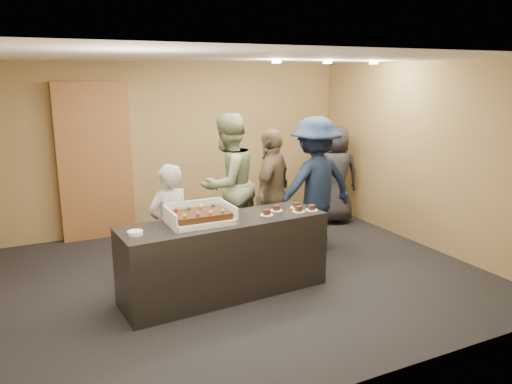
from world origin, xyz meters
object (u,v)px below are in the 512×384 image
(serving_counter, at_px, (225,257))
(cake_box, at_px, (200,219))
(person_brown_extra, at_px, (272,193))
(person_dark_suit, at_px, (336,175))
(person_sage_man, at_px, (228,185))
(person_navy_man, at_px, (315,185))
(sheet_cake, at_px, (200,215))
(person_server_grey, at_px, (170,227))
(plate_stack, at_px, (135,233))
(storage_cabinet, at_px, (95,162))

(serving_counter, relative_size, cake_box, 3.39)
(serving_counter, relative_size, person_brown_extra, 1.34)
(person_dark_suit, bearing_deg, person_sage_man, 29.45)
(serving_counter, xyz_separation_m, person_brown_extra, (1.11, 0.93, 0.45))
(person_navy_man, bearing_deg, sheet_cake, 19.00)
(cake_box, relative_size, person_server_grey, 0.47)
(plate_stack, relative_size, person_server_grey, 0.11)
(cake_box, height_order, person_brown_extra, person_brown_extra)
(person_sage_man, height_order, person_brown_extra, person_sage_man)
(storage_cabinet, height_order, sheet_cake, storage_cabinet)
(serving_counter, height_order, person_dark_suit, person_dark_suit)
(person_navy_man, xyz_separation_m, person_dark_suit, (1.11, 1.06, -0.13))
(person_navy_man, bearing_deg, cake_box, 18.36)
(serving_counter, distance_m, cake_box, 0.57)
(cake_box, height_order, sheet_cake, cake_box)
(serving_counter, distance_m, person_dark_suit, 3.40)
(person_server_grey, bearing_deg, person_navy_man, 173.81)
(storage_cabinet, bearing_deg, sheet_cake, -76.37)
(serving_counter, xyz_separation_m, sheet_cake, (-0.29, 0.00, 0.55))
(cake_box, xyz_separation_m, person_dark_suit, (3.11, 1.83, -0.11))
(sheet_cake, bearing_deg, person_sage_man, 55.63)
(person_sage_man, bearing_deg, person_server_grey, 12.04)
(storage_cabinet, bearing_deg, plate_stack, -91.30)
(person_server_grey, height_order, person_sage_man, person_sage_man)
(plate_stack, height_order, person_sage_man, person_sage_man)
(serving_counter, height_order, person_brown_extra, person_brown_extra)
(person_dark_suit, bearing_deg, cake_box, 45.75)
(plate_stack, bearing_deg, cake_box, 8.31)
(sheet_cake, bearing_deg, person_brown_extra, 33.64)
(person_navy_man, distance_m, person_brown_extra, 0.63)
(serving_counter, bearing_deg, person_navy_man, 21.29)
(serving_counter, bearing_deg, person_dark_suit, 29.75)
(storage_cabinet, distance_m, person_server_grey, 2.42)
(sheet_cake, bearing_deg, person_server_grey, 115.08)
(plate_stack, height_order, person_brown_extra, person_brown_extra)
(storage_cabinet, bearing_deg, person_server_grey, -78.87)
(sheet_cake, bearing_deg, cake_box, 89.05)
(sheet_cake, xyz_separation_m, person_dark_suit, (3.11, 1.86, -0.16))
(cake_box, distance_m, plate_stack, 0.76)
(plate_stack, bearing_deg, person_sage_man, 40.17)
(cake_box, bearing_deg, person_dark_suit, 30.44)
(sheet_cake, height_order, person_sage_man, person_sage_man)
(sheet_cake, relative_size, person_server_grey, 0.40)
(person_server_grey, relative_size, person_sage_man, 0.76)
(person_dark_suit, bearing_deg, storage_cabinet, 1.24)
(storage_cabinet, relative_size, person_dark_suit, 1.44)
(storage_cabinet, distance_m, person_dark_suit, 3.93)
(sheet_cake, bearing_deg, storage_cabinet, 103.63)
(person_dark_suit, bearing_deg, person_brown_extra, 43.65)
(cake_box, bearing_deg, person_brown_extra, 32.90)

